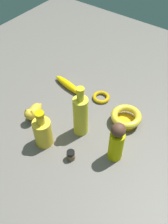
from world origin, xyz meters
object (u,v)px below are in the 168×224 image
nail_polish_jar (71,155)px  banana (68,85)px  bottle_short (43,132)px  bangle (101,97)px  bowl (126,117)px  person_figure_adult (117,142)px  cat_figurine (33,112)px  bottle_tall (81,115)px

nail_polish_jar → banana: nail_polish_jar is taller
nail_polish_jar → banana: 0.44m
banana → bottle_short: size_ratio=1.06×
bangle → bottle_short: size_ratio=0.47×
bowl → bangle: bearing=-110.1°
bowl → banana: size_ratio=0.71×
nail_polish_jar → bottle_short: bearing=-88.4°
person_figure_adult → bangle: bearing=-137.0°
person_figure_adult → banana: size_ratio=1.01×
banana → bottle_short: bearing=123.0°
bangle → banana: bearing=-79.6°
bangle → cat_figurine: 0.35m
bangle → cat_figurine: bearing=-31.9°
nail_polish_jar → banana: size_ratio=0.23×
nail_polish_jar → cat_figurine: cat_figurine is taller
bowl → person_figure_adult: 0.21m
cat_figurine → person_figure_adult: bearing=95.6°
bangle → person_figure_adult: (0.25, 0.24, 0.09)m
nail_polish_jar → person_figure_adult: (-0.12, 0.14, 0.08)m
bottle_tall → bangle: 0.25m
bangle → banana: (0.03, -0.19, 0.01)m
bottle_short → bangle: bearing=172.9°
banana → nail_polish_jar: bearing=140.8°
bangle → person_figure_adult: size_ratio=0.44×
bangle → cat_figurine: (0.30, -0.18, 0.03)m
bangle → person_figure_adult: bearing=43.0°
bowl → banana: bearing=-95.0°
banana → bottle_short: 0.37m
bangle → bottle_short: bearing=-7.1°
bottle_tall → cat_figurine: (0.07, -0.23, -0.07)m
nail_polish_jar → banana: bearing=-139.9°
bottle_short → cat_figurine: bearing=-119.9°
bottle_tall → banana: (-0.20, -0.23, -0.09)m
bottle_tall → nail_polish_jar: size_ratio=5.73×
bowl → person_figure_adult: bearing=16.9°
bottle_tall → person_figure_adult: bottle_tall is taller
bottle_tall → person_figure_adult: 0.20m
person_figure_adult → cat_figurine: bearing=-84.4°
bottle_tall → banana: bottle_tall is taller
bottle_short → person_figure_adult: bearing=112.9°
nail_polish_jar → cat_figurine: 0.29m
bowl → person_figure_adult: size_ratio=0.71×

